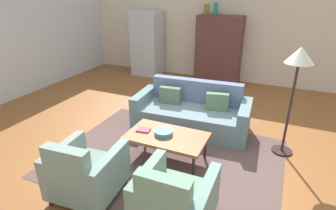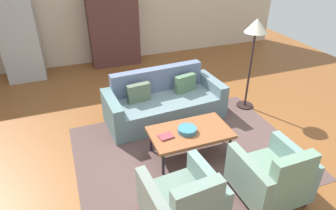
{
  "view_description": "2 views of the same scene",
  "coord_description": "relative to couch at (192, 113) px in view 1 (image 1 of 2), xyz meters",
  "views": [
    {
      "loc": [
        1.39,
        -3.69,
        2.49
      ],
      "look_at": [
        -0.29,
        0.08,
        0.69
      ],
      "focal_mm": 29.18,
      "sensor_mm": 36.0,
      "label": 1
    },
    {
      "loc": [
        -1.66,
        -3.69,
        2.98
      ],
      "look_at": [
        -0.33,
        -0.14,
        0.77
      ],
      "focal_mm": 31.73,
      "sensor_mm": 36.0,
      "label": 2
    }
  ],
  "objects": [
    {
      "name": "vase_round",
      "position": [
        -0.42,
        2.87,
        1.67
      ],
      "size": [
        0.11,
        0.11,
        0.31
      ],
      "primitive_type": "cylinder",
      "color": "#1E7B61",
      "rests_on": "cabinet"
    },
    {
      "name": "book_stack",
      "position": [
        -0.38,
        -1.2,
        0.15
      ],
      "size": [
        0.22,
        0.18,
        0.02
      ],
      "color": "#903841",
      "rests_on": "coffee_table"
    },
    {
      "name": "armchair_right",
      "position": [
        0.61,
        -2.35,
        0.06
      ],
      "size": [
        0.81,
        0.81,
        0.88
      ],
      "rotation": [
        0.0,
        0.0,
        0.02
      ],
      "color": "#2D2723",
      "rests_on": "ground"
    },
    {
      "name": "refrigerator",
      "position": [
        -2.41,
        2.77,
        0.64
      ],
      "size": [
        0.8,
        0.73,
        1.85
      ],
      "color": "#B7BABF",
      "rests_on": "ground"
    },
    {
      "name": "wall_back",
      "position": [
        0.09,
        3.22,
        1.11
      ],
      "size": [
        9.0,
        0.12,
        2.8
      ],
      "primitive_type": "cube",
      "color": "beige",
      "rests_on": "ground"
    },
    {
      "name": "vase_tall",
      "position": [
        -0.67,
        2.87,
        1.65
      ],
      "size": [
        0.13,
        0.13,
        0.27
      ],
      "primitive_type": "cylinder",
      "color": "olive",
      "rests_on": "cabinet"
    },
    {
      "name": "coffee_table",
      "position": [
        0.01,
        -1.19,
        0.11
      ],
      "size": [
        1.2,
        0.7,
        0.43
      ],
      "color": "black",
      "rests_on": "ground"
    },
    {
      "name": "ground_plane",
      "position": [
        0.09,
        -0.76,
        -0.29
      ],
      "size": [
        10.8,
        10.8,
        0.0
      ],
      "primitive_type": "plane",
      "color": "brown"
    },
    {
      "name": "area_rug",
      "position": [
        0.01,
        -1.14,
        -0.28
      ],
      "size": [
        3.4,
        2.6,
        0.01
      ],
      "primitive_type": "cube",
      "color": "brown",
      "rests_on": "ground"
    },
    {
      "name": "couch",
      "position": [
        0.0,
        0.0,
        0.0
      ],
      "size": [
        2.15,
        1.03,
        0.86
      ],
      "rotation": [
        0.0,
        0.0,
        3.2
      ],
      "color": "slate",
      "rests_on": "ground"
    },
    {
      "name": "floor_lamp",
      "position": [
        1.64,
        -0.22,
        1.16
      ],
      "size": [
        0.4,
        0.4,
        1.72
      ],
      "color": "black",
      "rests_on": "ground"
    },
    {
      "name": "cabinet",
      "position": [
        -0.27,
        2.88,
        0.61
      ],
      "size": [
        1.2,
        0.51,
        1.8
      ],
      "color": "#542E2B",
      "rests_on": "ground"
    },
    {
      "name": "fruit_bowl",
      "position": [
        -0.05,
        -1.19,
        0.18
      ],
      "size": [
        0.28,
        0.28,
        0.07
      ],
      "primitive_type": "cylinder",
      "color": "teal",
      "rests_on": "coffee_table"
    },
    {
      "name": "armchair_left",
      "position": [
        -0.59,
        -2.35,
        0.06
      ],
      "size": [
        0.86,
        0.86,
        0.88
      ],
      "rotation": [
        0.0,
        0.0,
        0.08
      ],
      "color": "black",
      "rests_on": "ground"
    }
  ]
}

